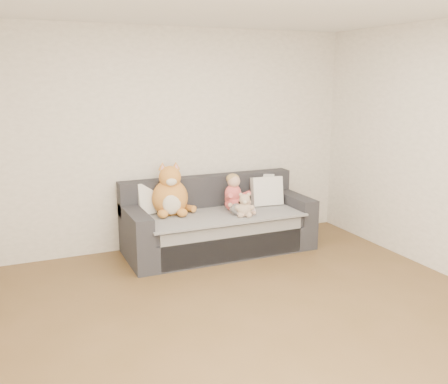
# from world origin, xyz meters

# --- Properties ---
(room_shell) EXTENTS (5.00, 5.00, 5.00)m
(room_shell) POSITION_xyz_m (0.00, 0.42, 1.30)
(room_shell) COLOR brown
(room_shell) RESTS_ON ground
(sofa) EXTENTS (2.20, 0.94, 0.85)m
(sofa) POSITION_xyz_m (0.37, 2.06, 0.31)
(sofa) COLOR #26262B
(sofa) RESTS_ON ground
(cushion_left) EXTENTS (0.41, 0.22, 0.37)m
(cushion_left) POSITION_xyz_m (-0.34, 2.31, 0.65)
(cushion_left) COLOR white
(cushion_left) RESTS_ON sofa
(cushion_right_back) EXTENTS (0.42, 0.34, 0.37)m
(cushion_right_back) POSITION_xyz_m (1.05, 2.32, 0.65)
(cushion_right_back) COLOR white
(cushion_right_back) RESTS_ON sofa
(cushion_right_front) EXTENTS (0.40, 0.22, 0.37)m
(cushion_right_front) POSITION_xyz_m (1.05, 2.10, 0.65)
(cushion_right_front) COLOR white
(cushion_right_front) RESTS_ON sofa
(toddler) EXTENTS (0.32, 0.46, 0.45)m
(toddler) POSITION_xyz_m (0.57, 2.01, 0.66)
(toddler) COLOR #EF5F54
(toddler) RESTS_ON sofa
(plush_cat) EXTENTS (0.50, 0.43, 0.64)m
(plush_cat) POSITION_xyz_m (-0.18, 2.17, 0.71)
(plush_cat) COLOR gold
(plush_cat) RESTS_ON sofa
(teddy_bear) EXTENTS (0.21, 0.18, 0.28)m
(teddy_bear) POSITION_xyz_m (0.56, 1.74, 0.59)
(teddy_bear) COLOR tan
(teddy_bear) RESTS_ON sofa
(plush_cow) EXTENTS (0.15, 0.22, 0.18)m
(plush_cow) POSITION_xyz_m (0.52, 1.83, 0.55)
(plush_cow) COLOR white
(plush_cow) RESTS_ON sofa
(sippy_cup) EXTENTS (0.11, 0.08, 0.13)m
(sippy_cup) POSITION_xyz_m (0.53, 1.84, 0.54)
(sippy_cup) COLOR #653EA9
(sippy_cup) RESTS_ON sofa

